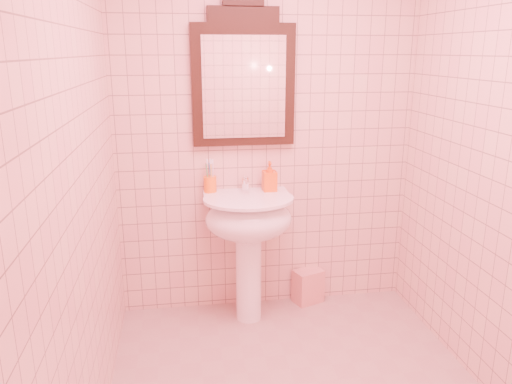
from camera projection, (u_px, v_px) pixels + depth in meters
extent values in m
cube|color=beige|center=(267.00, 131.00, 3.31)|extent=(2.00, 0.02, 2.50)
cylinder|color=white|center=(249.00, 271.00, 3.33)|extent=(0.17, 0.17, 0.70)
ellipsoid|color=white|center=(249.00, 219.00, 3.21)|extent=(0.56, 0.46, 0.28)
cube|color=white|center=(245.00, 195.00, 3.33)|extent=(0.56, 0.15, 0.05)
cylinder|color=white|center=(249.00, 199.00, 3.17)|extent=(0.58, 0.58, 0.02)
cylinder|color=white|center=(245.00, 184.00, 3.31)|extent=(0.04, 0.04, 0.09)
cylinder|color=white|center=(246.00, 181.00, 3.25)|extent=(0.02, 0.10, 0.02)
cylinder|color=white|center=(247.00, 186.00, 3.21)|extent=(0.02, 0.02, 0.04)
cube|color=white|center=(245.00, 176.00, 3.31)|extent=(0.02, 0.07, 0.01)
cube|color=black|center=(244.00, 86.00, 3.19)|extent=(0.66, 0.05, 0.77)
cube|color=black|center=(243.00, 14.00, 3.07)|extent=(0.45, 0.05, 0.10)
cube|color=black|center=(243.00, 1.00, 3.05)|extent=(0.26, 0.05, 0.06)
cube|color=white|center=(244.00, 88.00, 3.16)|extent=(0.53, 0.01, 0.64)
cylinder|color=orange|center=(210.00, 184.00, 3.29)|extent=(0.08, 0.08, 0.10)
cylinder|color=silver|center=(213.00, 178.00, 3.28)|extent=(0.01, 0.01, 0.19)
cylinder|color=#338CD8|center=(211.00, 177.00, 3.29)|extent=(0.01, 0.01, 0.19)
cylinder|color=#E5334C|center=(208.00, 177.00, 3.28)|extent=(0.01, 0.01, 0.19)
cylinder|color=#3FBF59|center=(208.00, 178.00, 3.26)|extent=(0.01, 0.01, 0.19)
cylinder|color=#D8CC4C|center=(211.00, 178.00, 3.26)|extent=(0.01, 0.01, 0.19)
imported|color=#E75713|center=(270.00, 176.00, 3.30)|extent=(0.09, 0.09, 0.20)
cube|color=#DF9083|center=(308.00, 286.00, 3.61)|extent=(0.24, 0.20, 0.24)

